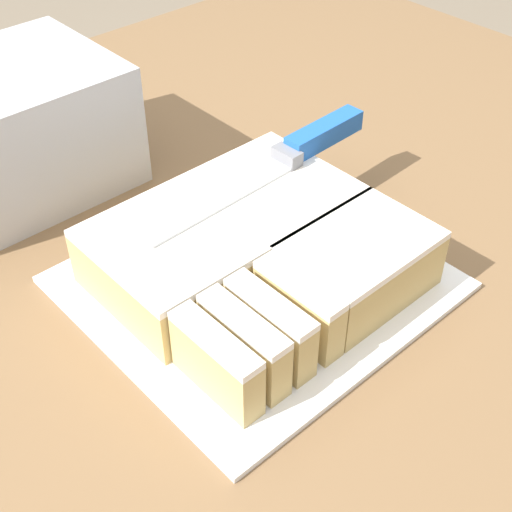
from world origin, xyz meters
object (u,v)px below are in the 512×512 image
cake (256,252)px  storage_box (13,130)px  knife (299,149)px  cake_board (256,283)px

cake → storage_box: storage_box is taller
knife → storage_box: (-0.19, 0.24, -0.01)m
cake_board → cake: cake is taller
knife → storage_box: bearing=-53.3°
cake_board → knife: bearing=28.0°
cake → storage_box: size_ratio=1.16×
cake_board → knife: (0.12, 0.06, 0.07)m
cake → knife: knife is taller
knife → storage_box: size_ratio=1.31×
storage_box → knife: bearing=-51.4°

